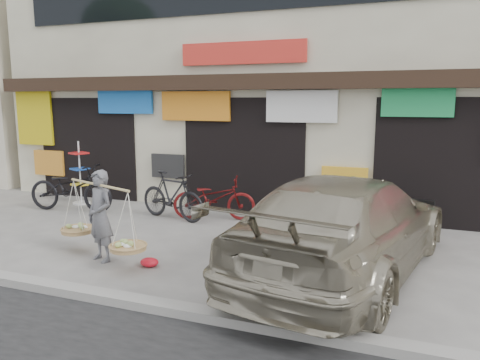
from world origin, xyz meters
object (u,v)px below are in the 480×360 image
at_px(display_rack, 80,179).
at_px(street_vendor, 101,220).
at_px(bike_2, 214,198).
at_px(bike_1, 172,196).
at_px(suv, 346,225).
at_px(bike_0, 71,188).

bearing_deg(display_rack, street_vendor, -46.57).
bearing_deg(street_vendor, bike_2, 99.21).
xyz_separation_m(bike_1, display_rack, (-2.98, 0.58, 0.11)).
xyz_separation_m(bike_2, suv, (3.24, -2.34, 0.28)).
relative_size(bike_0, suv, 0.38).
xyz_separation_m(bike_1, bike_2, (0.88, 0.33, -0.06)).
bearing_deg(bike_1, display_rack, 93.68).
bearing_deg(bike_2, street_vendor, 152.53).
relative_size(street_vendor, bike_2, 1.06).
distance_m(bike_2, suv, 4.01).
relative_size(bike_0, bike_1, 1.20).
bearing_deg(suv, street_vendor, 22.85).
bearing_deg(bike_1, bike_2, -55.04).
height_order(bike_0, bike_1, bike_0).
height_order(bike_2, display_rack, display_rack).
height_order(bike_0, bike_2, bike_0).
xyz_separation_m(street_vendor, display_rack, (-3.24, 3.42, -0.04)).
relative_size(suv, display_rack, 3.47).
bearing_deg(display_rack, bike_1, -10.94).
distance_m(street_vendor, bike_1, 2.86).
relative_size(bike_0, bike_2, 1.17).
relative_size(street_vendor, bike_0, 0.91).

